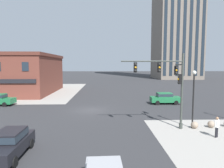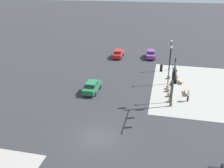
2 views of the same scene
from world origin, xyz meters
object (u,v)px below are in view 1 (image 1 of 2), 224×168
Objects in this scene: bollard_sphere_curb_a at (194,125)px; bollard_sphere_curb_b at (211,124)px; traffic_signal_main at (170,81)px; car_main_southbound_near at (165,98)px; car_main_southbound_far at (10,143)px; street_lamp_corner_near at (194,92)px; pedestrian_near_bench at (217,126)px.

bollard_sphere_curb_a is 1.00× the size of bollard_sphere_curb_b.
car_main_southbound_near is (3.05, 11.48, -3.49)m from traffic_signal_main.
bollard_sphere_curb_a is 0.14× the size of car_main_southbound_far.
bollard_sphere_curb_b is at bearing -0.17° from traffic_signal_main.
street_lamp_corner_near is at bearing -94.39° from car_main_southbound_near.
bollard_sphere_curb_b is at bearing 70.01° from pedestrian_near_bench.
car_main_southbound_near is (-0.02, 14.02, -0.06)m from pedestrian_near_bench.
car_main_southbound_near reaches higher than bollard_sphere_curb_a.
bollard_sphere_curb_b is 0.14× the size of car_main_southbound_far.
pedestrian_near_bench is at bearing 10.91° from car_main_southbound_far.
pedestrian_near_bench is 0.38× the size of car_main_southbound_far.
bollard_sphere_curb_b is (3.99, -0.01, -4.09)m from traffic_signal_main.
street_lamp_corner_near reaches higher than car_main_southbound_near.
bollard_sphere_curb_a is at bearing -174.02° from bollard_sphere_curb_b.
car_main_southbound_near is at bearing 90.06° from pedestrian_near_bench.
traffic_signal_main is 2.41m from street_lamp_corner_near.
car_main_southbound_near reaches higher than bollard_sphere_curb_b.
pedestrian_near_bench is at bearing -69.87° from street_lamp_corner_near.
bollard_sphere_curb_a is 2.55m from pedestrian_near_bench.
bollard_sphere_curb_b is 3.54m from street_lamp_corner_near.
traffic_signal_main is 5.26m from pedestrian_near_bench.
car_main_southbound_near is (-0.93, 11.49, 0.60)m from bollard_sphere_curb_b.
car_main_southbound_near is (0.89, 11.56, -2.44)m from street_lamp_corner_near.
car_main_southbound_near is 22.64m from car_main_southbound_far.
traffic_signal_main is 5.71m from bollard_sphere_curb_b.
traffic_signal_main is 13.62m from car_main_southbound_far.
bollard_sphere_curb_b is at bearing 5.98° from bollard_sphere_curb_a.
traffic_signal_main is 1.56× the size of car_main_southbound_near.
bollard_sphere_curb_a is at bearing -35.15° from street_lamp_corner_near.
pedestrian_near_bench is at bearing -39.57° from traffic_signal_main.
car_main_southbound_near is at bearing 75.11° from traffic_signal_main.
car_main_southbound_near is (0.73, 11.67, 0.60)m from bollard_sphere_curb_a.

